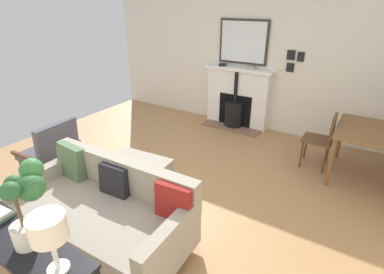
% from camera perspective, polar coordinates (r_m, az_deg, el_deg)
% --- Properties ---
extents(ground_plane, '(5.54, 6.14, 0.01)m').
position_cam_1_polar(ground_plane, '(3.95, -5.57, -10.24)').
color(ground_plane, '#A87A4C').
extents(wall_left, '(0.12, 6.14, 2.78)m').
position_cam_1_polar(wall_left, '(5.73, 11.47, 15.67)').
color(wall_left, silver).
rests_on(wall_left, ground).
extents(fireplace, '(0.52, 1.30, 1.15)m').
position_cam_1_polar(fireplace, '(5.80, 8.75, 6.96)').
color(fireplace, brown).
rests_on(fireplace, ground).
extents(mirror_over_mantel, '(0.04, 0.94, 0.79)m').
position_cam_1_polar(mirror_over_mantel, '(5.67, 9.98, 17.84)').
color(mirror_over_mantel, '#2D2823').
extents(mantel_bowl_near, '(0.15, 0.15, 0.04)m').
position_cam_1_polar(mantel_bowl_near, '(5.80, 5.97, 13.88)').
color(mantel_bowl_near, black).
rests_on(mantel_bowl_near, fireplace).
extents(mantel_bowl_far, '(0.14, 0.14, 0.05)m').
position_cam_1_polar(mantel_bowl_far, '(5.57, 11.43, 13.14)').
color(mantel_bowl_far, '#9E9384').
rests_on(mantel_bowl_far, fireplace).
extents(sofa, '(0.94, 1.85, 0.82)m').
position_cam_1_polar(sofa, '(3.15, -16.95, -13.76)').
color(sofa, '#B2B2B7').
rests_on(sofa, ground).
extents(ottoman, '(0.67, 0.84, 0.41)m').
position_cam_1_polar(ottoman, '(3.88, -10.85, -6.93)').
color(ottoman, '#B2B2B7').
rests_on(ottoman, ground).
extents(armchair_accent, '(0.72, 0.63, 0.87)m').
position_cam_1_polar(armchair_accent, '(4.32, -25.67, -1.96)').
color(armchair_accent, '#4C3321').
rests_on(armchair_accent, ground).
extents(console_table, '(0.34, 1.56, 0.72)m').
position_cam_1_polar(console_table, '(2.67, -31.66, -17.32)').
color(console_table, black).
rests_on(console_table, ground).
extents(table_lamp_far_end, '(0.22, 0.22, 0.42)m').
position_cam_1_polar(table_lamp_far_end, '(1.98, -26.23, -16.03)').
color(table_lamp_far_end, white).
rests_on(table_lamp_far_end, console_table).
extents(potted_plant, '(0.40, 0.42, 0.62)m').
position_cam_1_polar(potted_plant, '(2.23, -31.31, -9.76)').
color(potted_plant, silver).
rests_on(potted_plant, console_table).
extents(dining_table, '(1.02, 0.89, 0.73)m').
position_cam_1_polar(dining_table, '(4.54, 31.86, -0.00)').
color(dining_table, brown).
rests_on(dining_table, ground).
extents(dining_chair_near_fireplace, '(0.41, 0.41, 0.84)m').
position_cam_1_polar(dining_chair_near_fireplace, '(4.61, 24.37, 0.03)').
color(dining_chair_near_fireplace, brown).
rests_on(dining_chair_near_fireplace, ground).
extents(photo_gallery_row, '(0.02, 0.29, 0.36)m').
position_cam_1_polar(photo_gallery_row, '(5.43, 19.23, 14.07)').
color(photo_gallery_row, black).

